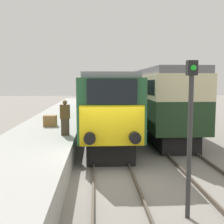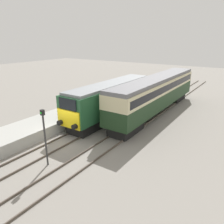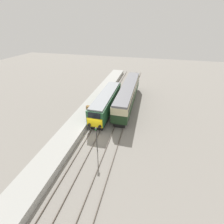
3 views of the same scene
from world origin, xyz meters
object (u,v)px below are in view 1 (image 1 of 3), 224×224
(person_on_platform, at_px, (65,118))
(passenger_carriage, at_px, (148,94))
(signal_post, at_px, (190,127))
(luggage_crate, at_px, (50,121))
(locomotive, at_px, (106,103))

(person_on_platform, bearing_deg, passenger_carriage, 56.63)
(signal_post, xyz_separation_m, luggage_crate, (-4.86, 8.95, -1.07))
(locomotive, distance_m, person_on_platform, 4.58)
(locomotive, distance_m, passenger_carriage, 5.39)
(locomotive, bearing_deg, luggage_crate, -156.41)
(passenger_carriage, xyz_separation_m, person_on_platform, (-5.43, -8.25, -0.74))
(passenger_carriage, bearing_deg, signal_post, -96.69)
(signal_post, bearing_deg, locomotive, 99.35)
(passenger_carriage, bearing_deg, locomotive, -129.26)
(person_on_platform, distance_m, signal_post, 7.29)
(passenger_carriage, bearing_deg, person_on_platform, -123.37)
(locomotive, bearing_deg, signal_post, -80.65)
(person_on_platform, height_order, signal_post, signal_post)
(luggage_crate, bearing_deg, passenger_carriage, 40.18)
(locomotive, xyz_separation_m, person_on_platform, (-2.03, -4.09, -0.34))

